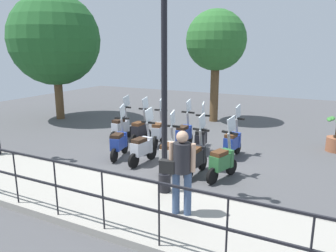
{
  "coord_description": "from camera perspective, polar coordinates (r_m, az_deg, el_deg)",
  "views": [
    {
      "loc": [
        -8.17,
        -3.79,
        3.16
      ],
      "look_at": [
        0.2,
        0.5,
        0.9
      ],
      "focal_mm": 35.0,
      "sensor_mm": 36.0,
      "label": 1
    }
  ],
  "objects": [
    {
      "name": "scooter_near_2",
      "position": [
        8.6,
        0.13,
        -4.63
      ],
      "size": [
        1.23,
        0.46,
        1.54
      ],
      "rotation": [
        0.0,
        0.0,
        0.15
      ],
      "color": "black",
      "rests_on": "ground_plane"
    },
    {
      "name": "fence_railing",
      "position": [
        5.94,
        -15.45,
        -9.51
      ],
      "size": [
        0.04,
        16.03,
        1.07
      ],
      "color": "black",
      "rests_on": "promenade_walkway"
    },
    {
      "name": "scooter_near_3",
      "position": [
        9.09,
        -4.46,
        -3.66
      ],
      "size": [
        1.23,
        0.44,
        1.54
      ],
      "rotation": [
        0.0,
        0.0,
        -0.1
      ],
      "color": "black",
      "rests_on": "ground_plane"
    },
    {
      "name": "scooter_near_0",
      "position": [
        8.11,
        9.46,
        -5.96
      ],
      "size": [
        1.2,
        0.53,
        1.54
      ],
      "rotation": [
        0.0,
        0.0,
        -0.28
      ],
      "color": "black",
      "rests_on": "ground_plane"
    },
    {
      "name": "lamp_post_near",
      "position": [
        6.6,
        -0.64,
        4.99
      ],
      "size": [
        0.26,
        0.9,
        4.57
      ],
      "color": "black",
      "rests_on": "promenade_walkway"
    },
    {
      "name": "scooter_far_0",
      "position": [
        9.73,
        11.19,
        -2.72
      ],
      "size": [
        1.23,
        0.44,
        1.54
      ],
      "rotation": [
        0.0,
        0.0,
        -0.1
      ],
      "color": "black",
      "rests_on": "ground_plane"
    },
    {
      "name": "scooter_far_3",
      "position": [
        10.8,
        -1.64,
        -0.85
      ],
      "size": [
        1.22,
        0.49,
        1.54
      ],
      "rotation": [
        0.0,
        0.0,
        0.21
      ],
      "color": "black",
      "rests_on": "ground_plane"
    },
    {
      "name": "tree_distant",
      "position": [
        14.25,
        8.37,
        14.41
      ],
      "size": [
        2.53,
        2.53,
        4.73
      ],
      "color": "brown",
      "rests_on": "ground_plane"
    },
    {
      "name": "scooter_near_1",
      "position": [
        8.28,
        4.88,
        -5.4
      ],
      "size": [
        1.23,
        0.44,
        1.54
      ],
      "rotation": [
        0.0,
        0.0,
        -0.05
      ],
      "color": "black",
      "rests_on": "ground_plane"
    },
    {
      "name": "scooter_far_5",
      "position": [
        11.49,
        -8.14,
        -0.1
      ],
      "size": [
        1.23,
        0.44,
        1.54
      ],
      "rotation": [
        0.0,
        0.0,
        -0.06
      ],
      "color": "black",
      "rests_on": "ground_plane"
    },
    {
      "name": "pedestrian_with_bag",
      "position": [
        5.93,
        2.25,
        -7.04
      ],
      "size": [
        0.39,
        0.64,
        1.59
      ],
      "rotation": [
        0.0,
        0.0,
        0.2
      ],
      "color": "#384C70",
      "rests_on": "promenade_walkway"
    },
    {
      "name": "potted_palm",
      "position": [
        11.41,
        27.27,
        -1.79
      ],
      "size": [
        1.06,
        0.66,
        1.05
      ],
      "color": "#9E5B3D",
      "rests_on": "ground_plane"
    },
    {
      "name": "scooter_far_2",
      "position": [
        10.46,
        2.86,
        -1.34
      ],
      "size": [
        1.23,
        0.44,
        1.54
      ],
      "rotation": [
        0.0,
        0.0,
        0.01
      ],
      "color": "black",
      "rests_on": "ground_plane"
    },
    {
      "name": "scooter_far_1",
      "position": [
        9.99,
        5.78,
        -2.1
      ],
      "size": [
        1.22,
        0.5,
        1.54
      ],
      "rotation": [
        0.0,
        0.0,
        0.23
      ],
      "color": "black",
      "rests_on": "ground_plane"
    },
    {
      "name": "ground_plane",
      "position": [
        9.55,
        2.14,
        -5.83
      ],
      "size": [
        28.0,
        28.0,
        0.0
      ],
      "primitive_type": "plane",
      "color": "#4C4C4F"
    },
    {
      "name": "scooter_near_4",
      "position": [
        9.65,
        -8.49,
        -2.75
      ],
      "size": [
        1.21,
        0.51,
        1.54
      ],
      "rotation": [
        0.0,
        0.0,
        0.24
      ],
      "color": "black",
      "rests_on": "ground_plane"
    },
    {
      "name": "promenade_walkway",
      "position": [
        7.01,
        -9.13,
        -12.81
      ],
      "size": [
        2.2,
        20.0,
        0.15
      ],
      "color": "#A39E93",
      "rests_on": "ground_plane"
    },
    {
      "name": "tree_large",
      "position": [
        15.42,
        -19.14,
        14.01
      ],
      "size": [
        3.93,
        3.93,
        5.46
      ],
      "color": "brown",
      "rests_on": "ground_plane"
    },
    {
      "name": "scooter_far_4",
      "position": [
        11.02,
        -4.81,
        -0.6
      ],
      "size": [
        1.23,
        0.44,
        1.54
      ],
      "rotation": [
        0.0,
        0.0,
        -0.01
      ],
      "color": "black",
      "rests_on": "ground_plane"
    }
  ]
}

